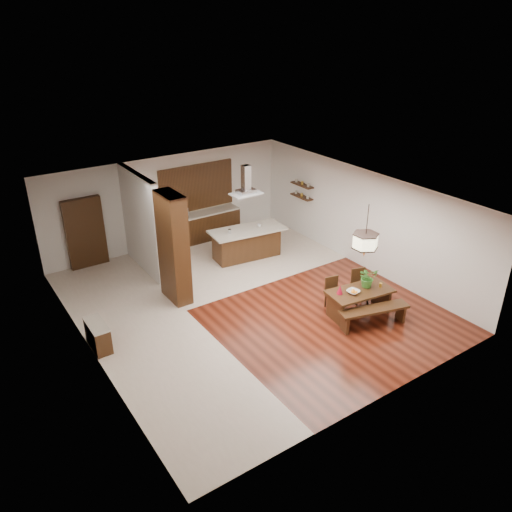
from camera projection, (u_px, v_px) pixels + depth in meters
room_shell at (246, 229)px, 12.10m from camera, size 9.00×9.04×2.92m
tile_hallway at (148, 336)px, 11.60m from camera, size 2.50×9.00×0.01m
tile_kitchen at (236, 256)px, 15.48m from camera, size 5.50×4.00×0.01m
soffit_band at (245, 197)px, 11.74m from camera, size 8.00×9.00×0.02m
partition_pier at (173, 248)px, 12.55m from camera, size 0.45×1.00×2.90m
partition_stub at (141, 222)px, 14.11m from camera, size 0.18×2.40×2.90m
hallway_console at (98, 336)px, 11.07m from camera, size 0.37×0.88×0.63m
hallway_doorway at (85, 233)px, 14.45m from camera, size 1.10×0.20×2.10m
rear_counter at (202, 226)px, 16.42m from camera, size 2.60×0.62×0.95m
kitchen_window at (196, 187)px, 16.06m from camera, size 2.60×0.08×1.50m
shelf_lower at (302, 197)px, 16.28m from camera, size 0.26×0.90×0.04m
shelf_upper at (302, 185)px, 16.11m from camera, size 0.26×0.90×0.04m
dining_table at (359, 297)px, 12.26m from camera, size 1.71×1.03×0.67m
dining_bench at (373, 317)px, 11.90m from camera, size 1.78×0.83×0.49m
dining_chair_left at (334, 294)px, 12.53m from camera, size 0.44×0.44×0.84m
dining_chair_right at (360, 286)px, 12.84m from camera, size 0.49×0.49×0.89m
pendant_lantern at (366, 231)px, 11.50m from camera, size 0.64×0.64×1.31m
foliage_plant at (368, 277)px, 12.25m from camera, size 0.56×0.52×0.52m
fruit_bowl at (353, 292)px, 12.05m from camera, size 0.34×0.34×0.07m
napkin_cone at (340, 290)px, 11.99m from camera, size 0.16×0.16×0.23m
gold_ornament at (380, 285)px, 12.32m from camera, size 0.09×0.09×0.11m
kitchen_island at (247, 243)px, 15.21m from camera, size 2.38×1.25×0.94m
range_hood at (246, 180)px, 14.35m from camera, size 0.90×0.55×0.87m
island_cup at (259, 225)px, 15.14m from camera, size 0.14×0.14×0.09m
microwave at (179, 214)px, 15.75m from camera, size 0.60×0.51×0.28m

